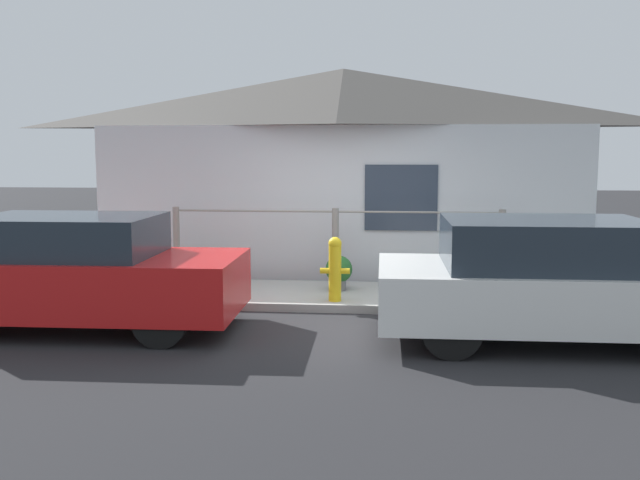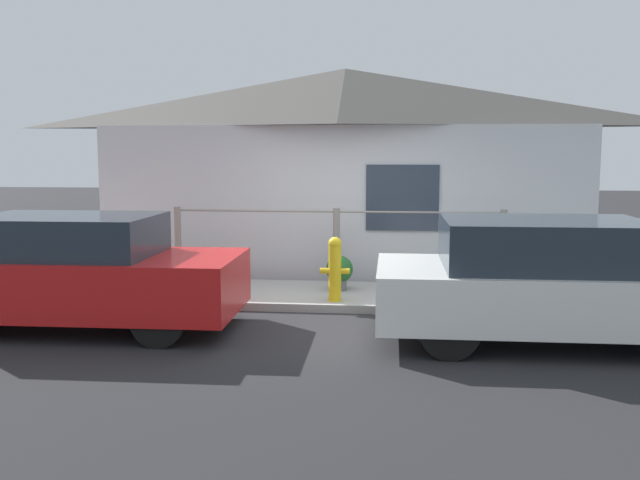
# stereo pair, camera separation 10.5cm
# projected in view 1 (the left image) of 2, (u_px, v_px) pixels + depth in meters

# --- Properties ---
(ground_plane) EXTENTS (60.00, 60.00, 0.00)m
(ground_plane) POSITION_uv_depth(u_px,v_px,m) (326.00, 313.00, 9.05)
(ground_plane) COLOR #262628
(sidewalk) EXTENTS (24.00, 1.68, 0.11)m
(sidewalk) POSITION_uv_depth(u_px,v_px,m) (331.00, 296.00, 9.88)
(sidewalk) COLOR #9E9E99
(sidewalk) RESTS_ON ground_plane
(house) EXTENTS (8.08, 2.23, 3.40)m
(house) POSITION_uv_depth(u_px,v_px,m) (343.00, 110.00, 11.71)
(house) COLOR silver
(house) RESTS_ON ground_plane
(fence) EXTENTS (4.90, 0.10, 1.11)m
(fence) POSITION_uv_depth(u_px,v_px,m) (335.00, 242.00, 10.48)
(fence) COLOR gray
(fence) RESTS_ON sidewalk
(car_left) EXTENTS (3.69, 1.69, 1.32)m
(car_left) POSITION_uv_depth(u_px,v_px,m) (78.00, 273.00, 8.17)
(car_left) COLOR red
(car_left) RESTS_ON ground_plane
(car_right) EXTENTS (3.85, 1.81, 1.32)m
(car_right) POSITION_uv_depth(u_px,v_px,m) (554.00, 281.00, 7.64)
(car_right) COLOR white
(car_right) RESTS_ON ground_plane
(fire_hydrant) EXTENTS (0.39, 0.17, 0.84)m
(fire_hydrant) POSITION_uv_depth(u_px,v_px,m) (335.00, 268.00, 9.24)
(fire_hydrant) COLOR yellow
(fire_hydrant) RESTS_ON sidewalk
(potted_plant_near_hydrant) EXTENTS (0.38, 0.38, 0.49)m
(potted_plant_near_hydrant) POSITION_uv_depth(u_px,v_px,m) (339.00, 271.00, 9.98)
(potted_plant_near_hydrant) COLOR slate
(potted_plant_near_hydrant) RESTS_ON sidewalk
(potted_plant_by_fence) EXTENTS (0.41, 0.41, 0.53)m
(potted_plant_by_fence) POSITION_uv_depth(u_px,v_px,m) (185.00, 267.00, 10.28)
(potted_plant_by_fence) COLOR brown
(potted_plant_by_fence) RESTS_ON sidewalk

